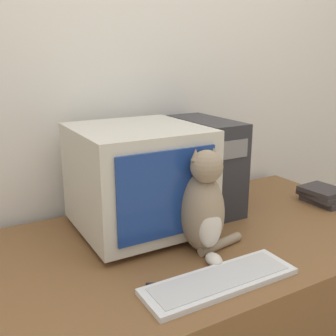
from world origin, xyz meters
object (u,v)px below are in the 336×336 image
(keyboard, at_px, (220,281))
(book_stack, at_px, (323,195))
(pen, at_px, (169,283))
(cat, at_px, (203,208))
(computer_tower, at_px, (205,165))
(crt_monitor, at_px, (138,178))

(keyboard, bearing_deg, book_stack, 20.71)
(book_stack, xyz_separation_m, pen, (-0.97, -0.24, -0.03))
(cat, xyz_separation_m, pen, (-0.21, -0.13, -0.15))
(keyboard, height_order, book_stack, book_stack)
(computer_tower, relative_size, keyboard, 0.81)
(book_stack, distance_m, pen, 1.00)
(cat, height_order, book_stack, cat)
(crt_monitor, bearing_deg, book_stack, -10.11)
(crt_monitor, height_order, book_stack, crt_monitor)
(cat, bearing_deg, crt_monitor, 126.85)
(computer_tower, height_order, keyboard, computer_tower)
(pen, bearing_deg, keyboard, -27.29)
(crt_monitor, bearing_deg, pen, -103.03)
(computer_tower, xyz_separation_m, book_stack, (0.52, -0.23, -0.16))
(keyboard, height_order, pen, keyboard)
(pen, bearing_deg, computer_tower, 46.01)
(computer_tower, height_order, pen, computer_tower)
(keyboard, distance_m, book_stack, 0.89)
(pen, bearing_deg, crt_monitor, 76.97)
(crt_monitor, height_order, keyboard, crt_monitor)
(computer_tower, distance_m, book_stack, 0.59)
(crt_monitor, height_order, pen, crt_monitor)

